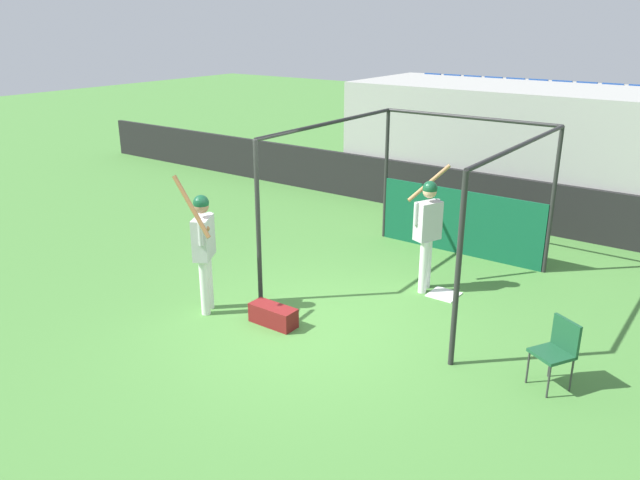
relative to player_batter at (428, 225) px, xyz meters
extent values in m
plane|color=#477F38|center=(-0.71, -2.17, -1.08)|extent=(60.00, 60.00, 0.00)
cube|color=black|center=(-0.71, 3.89, -0.56)|extent=(24.00, 0.12, 1.04)
cube|color=#9E9E99|center=(-0.71, 5.55, 0.27)|extent=(7.05, 3.20, 2.69)
cube|color=navy|center=(-3.46, 4.35, 0.02)|extent=(0.45, 0.40, 0.10)
cube|color=navy|center=(-3.46, 4.53, 0.25)|extent=(0.45, 0.06, 0.40)
cube|color=navy|center=(-2.91, 4.35, 0.02)|extent=(0.45, 0.40, 0.10)
cube|color=navy|center=(-2.91, 4.53, 0.25)|extent=(0.45, 0.06, 0.40)
cube|color=navy|center=(-2.36, 4.35, 0.02)|extent=(0.45, 0.40, 0.10)
cube|color=navy|center=(-2.36, 4.53, 0.25)|extent=(0.45, 0.06, 0.40)
cube|color=navy|center=(-1.81, 4.35, 0.02)|extent=(0.45, 0.40, 0.10)
cube|color=navy|center=(-1.81, 4.53, 0.25)|extent=(0.45, 0.06, 0.40)
cube|color=navy|center=(-1.26, 4.35, 0.02)|extent=(0.45, 0.40, 0.10)
cube|color=navy|center=(-1.26, 4.53, 0.25)|extent=(0.45, 0.06, 0.40)
cube|color=navy|center=(-0.71, 4.35, 0.02)|extent=(0.45, 0.40, 0.10)
cube|color=navy|center=(-0.71, 4.53, 0.25)|extent=(0.45, 0.06, 0.40)
cube|color=navy|center=(-0.16, 4.35, 0.02)|extent=(0.45, 0.40, 0.10)
cube|color=navy|center=(-0.16, 4.53, 0.25)|extent=(0.45, 0.06, 0.40)
cube|color=navy|center=(0.39, 4.35, 0.02)|extent=(0.45, 0.40, 0.10)
cube|color=navy|center=(0.39, 4.53, 0.25)|extent=(0.45, 0.06, 0.40)
cube|color=navy|center=(0.94, 4.35, 0.02)|extent=(0.45, 0.40, 0.10)
cube|color=navy|center=(0.94, 4.53, 0.25)|extent=(0.45, 0.06, 0.40)
cube|color=navy|center=(1.49, 4.35, 0.02)|extent=(0.45, 0.40, 0.10)
cube|color=navy|center=(1.49, 4.53, 0.25)|extent=(0.45, 0.06, 0.40)
cube|color=navy|center=(2.04, 4.35, 0.02)|extent=(0.45, 0.40, 0.10)
cube|color=navy|center=(2.04, 4.53, 0.25)|extent=(0.45, 0.06, 0.40)
cube|color=navy|center=(-3.46, 5.15, 0.42)|extent=(0.45, 0.40, 0.10)
cube|color=navy|center=(-3.46, 5.33, 0.65)|extent=(0.45, 0.06, 0.40)
cube|color=navy|center=(-2.91, 5.15, 0.42)|extent=(0.45, 0.40, 0.10)
cube|color=navy|center=(-2.91, 5.33, 0.65)|extent=(0.45, 0.06, 0.40)
cube|color=navy|center=(-2.36, 5.15, 0.42)|extent=(0.45, 0.40, 0.10)
cube|color=navy|center=(-2.36, 5.33, 0.65)|extent=(0.45, 0.06, 0.40)
cube|color=navy|center=(-1.81, 5.15, 0.42)|extent=(0.45, 0.40, 0.10)
cube|color=navy|center=(-1.81, 5.33, 0.65)|extent=(0.45, 0.06, 0.40)
cube|color=navy|center=(-1.26, 5.15, 0.42)|extent=(0.45, 0.40, 0.10)
cube|color=navy|center=(-1.26, 5.33, 0.65)|extent=(0.45, 0.06, 0.40)
cube|color=navy|center=(-0.71, 5.15, 0.42)|extent=(0.45, 0.40, 0.10)
cube|color=navy|center=(-0.71, 5.33, 0.65)|extent=(0.45, 0.06, 0.40)
cube|color=navy|center=(-0.16, 5.15, 0.42)|extent=(0.45, 0.40, 0.10)
cube|color=navy|center=(-0.16, 5.33, 0.65)|extent=(0.45, 0.06, 0.40)
cube|color=navy|center=(0.39, 5.15, 0.42)|extent=(0.45, 0.40, 0.10)
cube|color=navy|center=(0.39, 5.33, 0.65)|extent=(0.45, 0.06, 0.40)
cube|color=navy|center=(0.94, 5.15, 0.42)|extent=(0.45, 0.40, 0.10)
cube|color=navy|center=(0.94, 5.33, 0.65)|extent=(0.45, 0.06, 0.40)
cube|color=navy|center=(1.49, 5.15, 0.42)|extent=(0.45, 0.40, 0.10)
cube|color=navy|center=(1.49, 5.33, 0.65)|extent=(0.45, 0.06, 0.40)
cube|color=navy|center=(-3.46, 5.95, 0.82)|extent=(0.45, 0.40, 0.10)
cube|color=navy|center=(-3.46, 6.13, 1.05)|extent=(0.45, 0.06, 0.40)
cube|color=navy|center=(-2.91, 5.95, 0.82)|extent=(0.45, 0.40, 0.10)
cube|color=navy|center=(-2.91, 6.13, 1.05)|extent=(0.45, 0.06, 0.40)
cube|color=navy|center=(-2.36, 5.95, 0.82)|extent=(0.45, 0.40, 0.10)
cube|color=navy|center=(-2.36, 6.13, 1.05)|extent=(0.45, 0.06, 0.40)
cube|color=navy|center=(-1.81, 5.95, 0.82)|extent=(0.45, 0.40, 0.10)
cube|color=navy|center=(-1.81, 6.13, 1.05)|extent=(0.45, 0.06, 0.40)
cube|color=navy|center=(-1.26, 5.95, 0.82)|extent=(0.45, 0.40, 0.10)
cube|color=navy|center=(-1.26, 6.13, 1.05)|extent=(0.45, 0.06, 0.40)
cube|color=navy|center=(-0.71, 5.95, 0.82)|extent=(0.45, 0.40, 0.10)
cube|color=navy|center=(-0.71, 6.13, 1.05)|extent=(0.45, 0.06, 0.40)
cube|color=navy|center=(-0.16, 5.95, 0.82)|extent=(0.45, 0.40, 0.10)
cube|color=navy|center=(-0.16, 6.13, 1.05)|extent=(0.45, 0.06, 0.40)
cube|color=navy|center=(0.39, 5.95, 0.82)|extent=(0.45, 0.40, 0.10)
cube|color=navy|center=(0.39, 6.13, 1.05)|extent=(0.45, 0.06, 0.40)
cube|color=navy|center=(0.94, 5.95, 0.82)|extent=(0.45, 0.40, 0.10)
cube|color=navy|center=(0.94, 6.13, 1.05)|extent=(0.45, 0.06, 0.40)
cube|color=navy|center=(1.49, 5.95, 0.82)|extent=(0.45, 0.40, 0.10)
cube|color=navy|center=(1.49, 6.13, 1.05)|extent=(0.45, 0.06, 0.40)
cube|color=navy|center=(-3.46, 6.75, 1.22)|extent=(0.45, 0.40, 0.10)
cube|color=navy|center=(-3.46, 6.93, 1.45)|extent=(0.45, 0.06, 0.40)
cube|color=navy|center=(-2.91, 6.75, 1.22)|extent=(0.45, 0.40, 0.10)
cube|color=navy|center=(-2.91, 6.93, 1.45)|extent=(0.45, 0.06, 0.40)
cube|color=navy|center=(-2.36, 6.75, 1.22)|extent=(0.45, 0.40, 0.10)
cube|color=navy|center=(-2.36, 6.93, 1.45)|extent=(0.45, 0.06, 0.40)
cube|color=navy|center=(-1.81, 6.75, 1.22)|extent=(0.45, 0.40, 0.10)
cube|color=navy|center=(-1.81, 6.93, 1.45)|extent=(0.45, 0.06, 0.40)
cube|color=navy|center=(-1.26, 6.75, 1.22)|extent=(0.45, 0.40, 0.10)
cube|color=navy|center=(-1.26, 6.93, 1.45)|extent=(0.45, 0.06, 0.40)
cube|color=navy|center=(-0.71, 6.75, 1.22)|extent=(0.45, 0.40, 0.10)
cube|color=navy|center=(-0.71, 6.93, 1.45)|extent=(0.45, 0.06, 0.40)
cube|color=navy|center=(-0.16, 6.75, 1.22)|extent=(0.45, 0.40, 0.10)
cube|color=navy|center=(-0.16, 6.93, 1.45)|extent=(0.45, 0.06, 0.40)
cube|color=navy|center=(0.39, 6.75, 1.22)|extent=(0.45, 0.40, 0.10)
cube|color=navy|center=(0.39, 6.93, 1.45)|extent=(0.45, 0.06, 0.40)
cube|color=navy|center=(0.94, 6.75, 1.22)|extent=(0.45, 0.40, 0.10)
cube|color=navy|center=(0.94, 6.93, 1.45)|extent=(0.45, 0.06, 0.40)
cube|color=navy|center=(1.49, 6.75, 1.22)|extent=(0.45, 0.40, 0.10)
cube|color=navy|center=(1.49, 6.93, 1.45)|extent=(0.45, 0.06, 0.40)
cylinder|color=#282828|center=(-1.83, -1.86, 0.16)|extent=(0.07, 0.07, 2.48)
cylinder|color=#282828|center=(1.32, -1.86, 0.16)|extent=(0.07, 0.07, 2.48)
cylinder|color=#282828|center=(-1.83, 1.85, 0.16)|extent=(0.07, 0.07, 2.48)
cylinder|color=#282828|center=(1.32, 1.85, 0.16)|extent=(0.07, 0.07, 2.48)
cylinder|color=#282828|center=(-1.83, 0.00, 1.41)|extent=(0.06, 3.71, 0.06)
cylinder|color=#282828|center=(1.32, 0.00, 1.41)|extent=(0.06, 3.71, 0.06)
cylinder|color=#282828|center=(-0.25, 1.85, 1.41)|extent=(3.15, 0.06, 0.06)
cube|color=#0F5133|center=(-0.25, 1.83, -0.48)|extent=(3.08, 0.03, 1.19)
cube|color=white|center=(0.36, -0.01, -1.07)|extent=(0.44, 0.44, 0.02)
cylinder|color=white|center=(0.03, -0.12, -0.65)|extent=(0.17, 0.17, 0.85)
cylinder|color=white|center=(-0.02, 0.10, -0.65)|extent=(0.17, 0.17, 0.85)
cube|color=#B7B7B7|center=(0.01, -0.01, 0.08)|extent=(0.36, 0.46, 0.60)
sphere|color=tan|center=(0.01, -0.01, 0.55)|extent=(0.21, 0.21, 0.21)
sphere|color=#144C2D|center=(0.01, -0.01, 0.59)|extent=(0.22, 0.22, 0.22)
cylinder|color=#B7B7B7|center=(-0.11, -0.19, 0.21)|extent=(0.09, 0.09, 0.33)
cylinder|color=#B7B7B7|center=(0.05, 0.20, 0.21)|extent=(0.09, 0.09, 0.33)
cylinder|color=#AD7F4C|center=(-0.18, 0.33, 0.58)|extent=(0.45, 0.66, 0.54)
sphere|color=#AD7F4C|center=(0.12, 0.14, 0.33)|extent=(0.08, 0.08, 0.08)
cylinder|color=white|center=(-2.28, -2.49, -0.65)|extent=(0.18, 0.18, 0.85)
cylinder|color=white|center=(-2.18, -2.67, -0.65)|extent=(0.18, 0.18, 0.85)
cube|color=#B7B7B7|center=(-2.23, -2.58, 0.07)|extent=(0.42, 0.50, 0.60)
sphere|color=#A37556|center=(-2.23, -2.58, 0.54)|extent=(0.21, 0.21, 0.21)
sphere|color=#144C2D|center=(-2.23, -2.58, 0.59)|extent=(0.22, 0.22, 0.22)
cylinder|color=#B7B7B7|center=(-2.32, -2.35, 0.21)|extent=(0.10, 0.10, 0.33)
cylinder|color=#B7B7B7|center=(-2.08, -2.77, 0.21)|extent=(0.10, 0.10, 0.33)
cylinder|color=brown|center=(-2.05, -2.92, 0.64)|extent=(0.60, 0.11, 0.81)
sphere|color=brown|center=(-2.08, -2.65, 0.25)|extent=(0.08, 0.08, 0.08)
cube|color=#194C2D|center=(2.47, -1.66, -0.64)|extent=(0.55, 0.55, 0.04)
cube|color=#194C2D|center=(2.56, -1.50, -0.44)|extent=(0.37, 0.24, 0.40)
cylinder|color=#333333|center=(2.53, -1.89, -0.86)|extent=(0.02, 0.02, 0.44)
cylinder|color=#333333|center=(2.23, -1.72, -0.86)|extent=(0.02, 0.02, 0.44)
cylinder|color=#333333|center=(2.70, -1.60, -0.86)|extent=(0.02, 0.02, 0.44)
cylinder|color=#333333|center=(2.40, -1.43, -0.86)|extent=(0.02, 0.02, 0.44)
cube|color=maroon|center=(-1.17, -2.34, -0.94)|extent=(0.70, 0.28, 0.28)
camera|label=1|loc=(4.02, -8.35, 3.03)|focal=35.00mm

